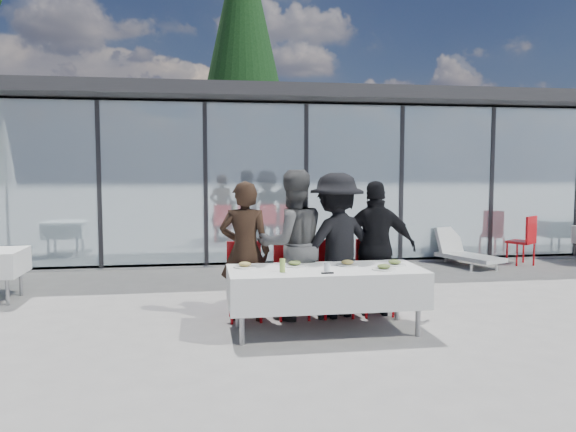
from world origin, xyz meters
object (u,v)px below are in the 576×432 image
(diner_b, at_px, (293,244))
(folded_eyeglasses, at_px, (327,273))
(dining_table, at_px, (325,286))
(conifer_tree, at_px, (243,50))
(plate_b, at_px, (295,264))
(juice_bottle, at_px, (282,265))
(plate_a, at_px, (245,265))
(plate_extra, at_px, (384,268))
(spare_chair_b, at_px, (525,238))
(diner_chair_c, at_px, (335,274))
(diner_chair_d, at_px, (374,273))
(diner_c, at_px, (336,245))
(plate_d, at_px, (395,263))
(lounger, at_px, (464,252))
(diner_d, at_px, (376,248))
(diner_chair_b, at_px, (292,275))
(diner_a, at_px, (245,251))
(plate_c, at_px, (347,263))
(diner_chair_a, at_px, (245,276))

(diner_b, bearing_deg, folded_eyeglasses, 93.16)
(dining_table, relative_size, conifer_tree, 0.22)
(plate_b, bearing_deg, juice_bottle, -119.29)
(diner_b, height_order, plate_a, diner_b)
(plate_extra, distance_m, spare_chair_b, 5.87)
(diner_chair_c, bearing_deg, spare_chair_b, 33.82)
(diner_chair_c, distance_m, diner_chair_d, 0.53)
(diner_c, distance_m, plate_d, 0.84)
(folded_eyeglasses, bearing_deg, lounger, 49.18)
(plate_b, xyz_separation_m, lounger, (4.03, 3.82, -0.52))
(plate_extra, bearing_deg, diner_chair_c, 110.27)
(diner_d, height_order, plate_b, diner_d)
(diner_chair_c, height_order, plate_d, diner_chair_c)
(juice_bottle, bearing_deg, diner_chair_b, 74.49)
(diner_a, relative_size, plate_a, 6.42)
(plate_c, xyz_separation_m, lounger, (3.39, 3.86, -0.52))
(diner_b, relative_size, plate_a, 6.94)
(juice_bottle, distance_m, spare_chair_b, 6.75)
(diner_chair_a, bearing_deg, plate_a, -93.95)
(plate_c, bearing_deg, spare_chair_b, 38.71)
(diner_b, distance_m, spare_chair_b, 6.09)
(diner_chair_a, xyz_separation_m, diner_chair_c, (1.17, 0.00, 0.00))
(plate_b, bearing_deg, diner_chair_b, 84.60)
(diner_chair_b, xyz_separation_m, juice_bottle, (-0.25, -0.91, 0.29))
(diner_chair_d, distance_m, plate_a, 1.85)
(plate_d, bearing_deg, diner_chair_b, 149.56)
(plate_d, xyz_separation_m, lounger, (2.83, 3.94, -0.52))
(diner_b, relative_size, folded_eyeglasses, 13.52)
(diner_chair_d, bearing_deg, plate_b, -154.38)
(plate_b, bearing_deg, diner_chair_d, 25.62)
(plate_a, relative_size, conifer_tree, 0.03)
(plate_d, bearing_deg, diner_a, 161.49)
(diner_chair_b, relative_size, plate_a, 3.57)
(folded_eyeglasses, bearing_deg, diner_d, 48.39)
(plate_b, distance_m, plate_extra, 1.05)
(diner_b, distance_m, juice_bottle, 0.87)
(diner_c, height_order, folded_eyeglasses, diner_c)
(diner_chair_a, xyz_separation_m, diner_d, (1.71, -0.09, 0.34))
(plate_extra, bearing_deg, diner_d, 77.82)
(lounger, bearing_deg, diner_chair_c, -136.20)
(plate_b, bearing_deg, spare_chair_b, 34.85)
(diner_c, height_order, diner_chair_d, diner_c)
(dining_table, xyz_separation_m, juice_bottle, (-0.53, -0.16, 0.29))
(diner_c, height_order, conifer_tree, conifer_tree)
(diner_d, xyz_separation_m, plate_b, (-1.15, -0.47, -0.10))
(plate_a, relative_size, plate_b, 1.00)
(diner_d, height_order, plate_c, diner_d)
(diner_c, bearing_deg, diner_a, -19.66)
(dining_table, relative_size, spare_chair_b, 2.32)
(diner_c, bearing_deg, diner_chair_b, -28.27)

